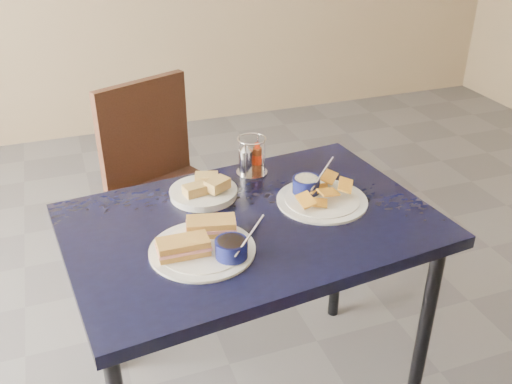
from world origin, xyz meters
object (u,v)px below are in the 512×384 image
object	(u,v)px
chair_far	(168,172)
condiment_caddy	(250,159)
plantain_plate	(317,194)
sandwich_plate	(205,243)
dining_table	(251,240)
bread_basket	(204,191)

from	to	relation	value
chair_far	condiment_caddy	distance (m)	0.64
plantain_plate	condiment_caddy	distance (m)	0.29
plantain_plate	sandwich_plate	bearing A→B (deg)	-159.37
dining_table	chair_far	world-z (taller)	chair_far
sandwich_plate	bread_basket	bearing A→B (deg)	75.33
dining_table	chair_far	xyz separation A→B (m)	(-0.10, 0.83, -0.15)
chair_far	condiment_caddy	xyz separation A→B (m)	(0.20, -0.54, 0.28)
chair_far	plantain_plate	bearing A→B (deg)	-66.75
plantain_plate	bread_basket	size ratio (longest dim) A/B	1.34
dining_table	bread_basket	xyz separation A→B (m)	(-0.09, 0.19, 0.09)
bread_basket	condiment_caddy	world-z (taller)	condiment_caddy
chair_far	bread_basket	size ratio (longest dim) A/B	4.25
dining_table	plantain_plate	bearing A→B (deg)	10.92
dining_table	condiment_caddy	size ratio (longest dim) A/B	8.61
dining_table	bread_basket	world-z (taller)	bread_basket
bread_basket	condiment_caddy	size ratio (longest dim) A/B	1.60
dining_table	chair_far	distance (m)	0.85
dining_table	chair_far	bearing A→B (deg)	96.60
chair_far	bread_basket	distance (m)	0.69
chair_far	plantain_plate	size ratio (longest dim) A/B	3.16
plantain_plate	condiment_caddy	world-z (taller)	condiment_caddy
dining_table	plantain_plate	size ratio (longest dim) A/B	4.01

